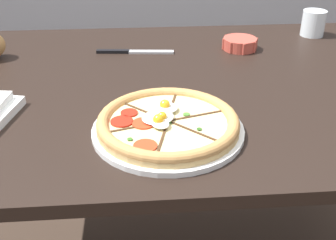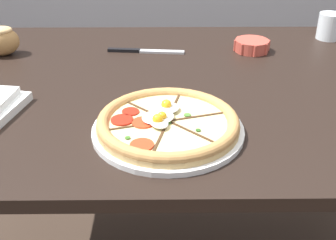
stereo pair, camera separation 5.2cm
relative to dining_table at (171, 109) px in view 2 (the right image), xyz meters
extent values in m
cube|color=black|center=(0.00, 0.00, 0.07)|extent=(1.49, 0.96, 0.03)
cylinder|color=white|center=(-0.01, -0.26, 0.09)|extent=(0.32, 0.32, 0.01)
cylinder|color=tan|center=(-0.01, -0.26, 0.10)|extent=(0.30, 0.30, 0.01)
cylinder|color=beige|center=(-0.01, -0.26, 0.11)|extent=(0.26, 0.26, 0.00)
torus|color=tan|center=(-0.01, -0.26, 0.11)|extent=(0.30, 0.30, 0.03)
cube|color=#472D19|center=(-0.03, -0.32, 0.11)|extent=(0.04, 0.13, 0.00)
cube|color=#472D19|center=(0.03, -0.31, 0.11)|extent=(0.10, 0.09, 0.00)
cube|color=#472D19|center=(0.05, -0.24, 0.11)|extent=(0.12, 0.04, 0.00)
cube|color=#472D19|center=(0.00, -0.20, 0.11)|extent=(0.04, 0.13, 0.00)
cube|color=#472D19|center=(-0.06, -0.22, 0.11)|extent=(0.10, 0.09, 0.00)
cube|color=#472D19|center=(-0.07, -0.28, 0.11)|extent=(0.12, 0.04, 0.00)
cylinder|color=red|center=(-0.06, -0.27, 0.11)|extent=(0.05, 0.05, 0.00)
cylinder|color=red|center=(-0.06, -0.36, 0.11)|extent=(0.05, 0.05, 0.00)
cylinder|color=red|center=(-0.09, -0.22, 0.11)|extent=(0.04, 0.04, 0.00)
cylinder|color=red|center=(-0.11, -0.26, 0.11)|extent=(0.05, 0.05, 0.00)
ellipsoid|color=white|center=(-0.02, -0.22, 0.12)|extent=(0.07, 0.07, 0.01)
sphere|color=#F4AD1E|center=(-0.02, -0.22, 0.13)|extent=(0.02, 0.02, 0.02)
ellipsoid|color=white|center=(-0.03, -0.26, 0.12)|extent=(0.09, 0.09, 0.01)
sphere|color=#F4AD1E|center=(-0.02, -0.26, 0.13)|extent=(0.02, 0.02, 0.02)
ellipsoid|color=white|center=(-0.03, -0.28, 0.12)|extent=(0.05, 0.06, 0.01)
sphere|color=#F4AD1E|center=(-0.03, -0.28, 0.13)|extent=(0.02, 0.02, 0.02)
cylinder|color=#386B23|center=(-0.01, -0.27, 0.11)|extent=(0.01, 0.01, 0.00)
cylinder|color=#2D5B1E|center=(0.05, -0.30, 0.11)|extent=(0.01, 0.01, 0.00)
cylinder|color=#477A2D|center=(0.03, -0.24, 0.11)|extent=(0.02, 0.02, 0.00)
cylinder|color=#477A2D|center=(-0.03, -0.28, 0.11)|extent=(0.02, 0.02, 0.00)
cylinder|color=#386B23|center=(-0.09, -0.33, 0.11)|extent=(0.01, 0.01, 0.00)
cylinder|color=#C64C3D|center=(0.25, 0.23, 0.10)|extent=(0.10, 0.10, 0.04)
cylinder|color=gold|center=(0.25, 0.23, 0.11)|extent=(0.08, 0.08, 0.02)
cylinder|color=#C64C3D|center=(0.31, 0.23, 0.10)|extent=(0.01, 0.01, 0.03)
cylinder|color=#C64C3D|center=(0.29, 0.26, 0.10)|extent=(0.01, 0.01, 0.03)
cylinder|color=#C64C3D|center=(0.25, 0.28, 0.10)|extent=(0.01, 0.01, 0.03)
cylinder|color=#C64C3D|center=(0.22, 0.26, 0.10)|extent=(0.01, 0.01, 0.03)
cylinder|color=#C64C3D|center=(0.20, 0.23, 0.10)|extent=(0.01, 0.01, 0.03)
cylinder|color=#C64C3D|center=(0.22, 0.19, 0.10)|extent=(0.01, 0.01, 0.03)
cylinder|color=#C64C3D|center=(0.25, 0.17, 0.10)|extent=(0.01, 0.01, 0.03)
cylinder|color=#C64C3D|center=(0.29, 0.19, 0.10)|extent=(0.01, 0.01, 0.03)
ellipsoid|color=#B27F47|center=(-0.51, 0.20, 0.13)|extent=(0.12, 0.11, 0.08)
ellipsoid|color=#EAB775|center=(-0.51, 0.20, 0.16)|extent=(0.09, 0.08, 0.02)
cube|color=silver|center=(-0.03, 0.21, 0.09)|extent=(0.14, 0.03, 0.01)
cube|color=black|center=(-0.14, 0.22, 0.09)|extent=(0.10, 0.03, 0.01)
cylinder|color=white|center=(0.53, 0.34, 0.13)|extent=(0.08, 0.08, 0.09)
cylinder|color=silver|center=(0.53, 0.34, 0.11)|extent=(0.07, 0.07, 0.05)
camera|label=1|loc=(-0.07, -1.02, 0.55)|focal=45.00mm
camera|label=2|loc=(-0.02, -1.02, 0.55)|focal=45.00mm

